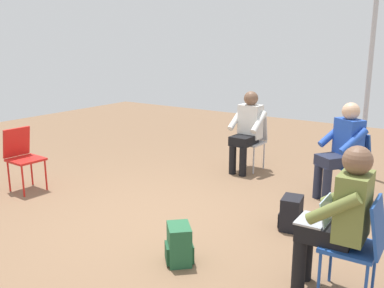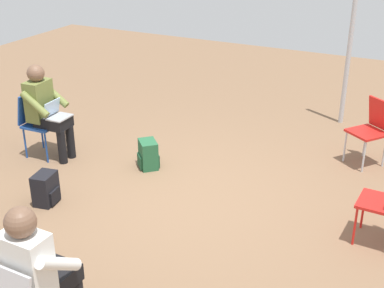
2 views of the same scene
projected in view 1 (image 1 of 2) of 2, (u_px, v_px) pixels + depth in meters
name	position (u px, v px, depth m)	size (l,w,h in m)	color
ground_plane	(154.00, 223.00, 4.77)	(14.19, 14.19, 0.00)	brown
chair_north	(360.00, 242.00, 3.25)	(0.42, 0.45, 0.85)	#1E4799
chair_northwest	(351.00, 159.00, 5.51)	(0.58, 0.57, 0.85)	#1E4799
chair_south	(22.00, 154.00, 5.75)	(0.42, 0.46, 0.85)	red
chair_west	(252.00, 138.00, 6.72)	(0.45, 0.41, 0.85)	#B7B7BC
person_with_laptop	(339.00, 213.00, 3.29)	(0.51, 0.53, 1.24)	black
person_in_blue	(342.00, 146.00, 5.40)	(0.63, 0.63, 1.24)	#23283D
person_in_white	(247.00, 127.00, 6.55)	(0.53, 0.50, 1.24)	black
backpack_near_laptop_user	(291.00, 215.00, 4.60)	(0.31, 0.28, 0.36)	black
backpack_by_empty_chair	(179.00, 246.00, 3.90)	(0.34, 0.34, 0.36)	#235B38
tent_pole_near	(368.00, 88.00, 6.19)	(0.07, 0.07, 2.64)	#B2B2B7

